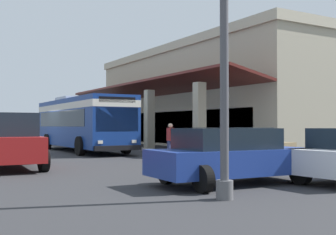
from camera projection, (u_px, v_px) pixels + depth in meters
The scene contains 9 objects.
ground at pixel (167, 147), 30.82m from camera, with size 120.00×120.00×0.00m, color #2D2D30.
curb_strip at pixel (117, 146), 31.07m from camera, with size 28.54×0.50×0.12m, color #9E998E.
plaza_building at pixel (224, 98), 35.99m from camera, with size 24.08×14.80×7.75m.
transit_bus at pixel (81, 121), 26.15m from camera, with size 11.24×2.94×3.34m.
parked_suv_red at pixel (8, 140), 15.54m from camera, with size 4.93×2.44×1.97m.
parked_sedan_tan at pixel (236, 148), 15.24m from camera, with size 2.83×4.60×1.47m.
parked_sedan_blue at pixel (231, 156), 11.35m from camera, with size 2.56×4.47×1.47m.
pedestrian at pixel (170, 139), 20.79m from camera, with size 0.64×0.42×1.65m.
potted_palm at pixel (95, 136), 38.83m from camera, with size 1.58×1.81×2.75m.
Camera 1 is at (26.70, -7.46, 1.53)m, focal length 46.46 mm.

